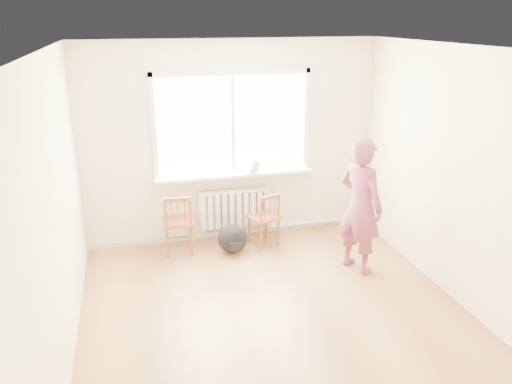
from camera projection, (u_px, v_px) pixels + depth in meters
floor at (280, 322)px, 5.12m from camera, size 4.50×4.50×0.00m
ceiling at (285, 49)px, 4.21m from camera, size 4.50×4.50×0.00m
back_wall at (232, 143)px, 6.72m from camera, size 4.00×0.01×2.70m
window at (232, 120)px, 6.59m from camera, size 2.12×0.05×1.42m
windowsill at (234, 175)px, 6.76m from camera, size 2.15×0.22×0.04m
radiator at (235, 208)px, 6.94m from camera, size 1.00×0.12×0.55m
heating_pipe at (317, 222)px, 7.38m from camera, size 1.40×0.04×0.04m
baseboard at (234, 232)px, 7.14m from camera, size 4.00×0.03×0.08m
chair_left at (178, 224)px, 6.47m from camera, size 0.43×0.41×0.82m
chair_right at (265, 219)px, 6.70m from camera, size 0.47×0.46×0.75m
person at (360, 206)px, 5.93m from camera, size 0.61×0.72×1.66m
cat at (253, 167)px, 6.70m from camera, size 0.21×0.36×0.25m
backpack at (233, 239)px, 6.56m from camera, size 0.47×0.41×0.39m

